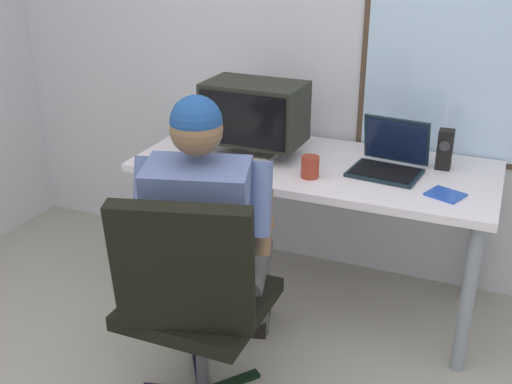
# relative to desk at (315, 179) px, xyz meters

# --- Properties ---
(wall_rear) EXTENTS (4.44, 0.08, 2.66)m
(wall_rear) POSITION_rel_desk_xyz_m (0.17, 0.44, 0.66)
(wall_rear) COLOR silver
(wall_rear) RESTS_ON ground
(desk) EXTENTS (1.72, 0.76, 0.76)m
(desk) POSITION_rel_desk_xyz_m (0.00, 0.00, 0.00)
(desk) COLOR gray
(desk) RESTS_ON ground
(office_chair) EXTENTS (0.57, 0.60, 0.99)m
(office_chair) POSITION_rel_desk_xyz_m (-0.15, -1.00, -0.10)
(office_chair) COLOR black
(office_chair) RESTS_ON ground
(person_seated) EXTENTS (0.63, 0.84, 1.28)m
(person_seated) POSITION_rel_desk_xyz_m (-0.21, -0.74, 0.00)
(person_seated) COLOR #4F4D4E
(person_seated) RESTS_ON ground
(crt_monitor) EXTENTS (0.49, 0.31, 0.36)m
(crt_monitor) POSITION_rel_desk_xyz_m (-0.32, -0.00, 0.30)
(crt_monitor) COLOR beige
(crt_monitor) RESTS_ON desk
(laptop) EXTENTS (0.34, 0.32, 0.24)m
(laptop) POSITION_rel_desk_xyz_m (0.35, 0.04, 0.15)
(laptop) COLOR black
(laptop) RESTS_ON desk
(wine_glass) EXTENTS (0.07, 0.07, 0.14)m
(wine_glass) POSITION_rel_desk_xyz_m (-0.57, -0.21, 0.19)
(wine_glass) COLOR silver
(wine_glass) RESTS_ON desk
(desk_speaker) EXTENTS (0.07, 0.08, 0.19)m
(desk_speaker) POSITION_rel_desk_xyz_m (0.58, 0.16, 0.18)
(desk_speaker) COLOR black
(desk_speaker) RESTS_ON desk
(cd_case) EXTENTS (0.18, 0.17, 0.01)m
(cd_case) POSITION_rel_desk_xyz_m (0.63, -0.17, 0.09)
(cd_case) COLOR blue
(cd_case) RESTS_ON desk
(coffee_mug) EXTENTS (0.08, 0.08, 0.10)m
(coffee_mug) POSITION_rel_desk_xyz_m (0.03, -0.19, 0.14)
(coffee_mug) COLOR maroon
(coffee_mug) RESTS_ON desk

